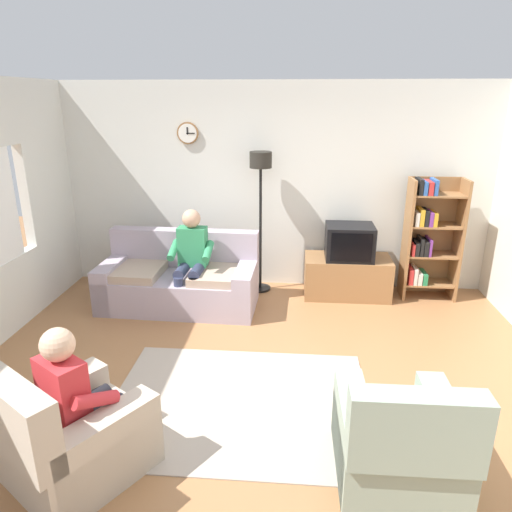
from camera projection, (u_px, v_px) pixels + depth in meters
The scene contains 12 objects.
ground_plane at pixel (260, 392), 4.18m from camera, with size 12.00×12.00×0.00m, color #9E6B42.
back_wall_assembly at pixel (275, 187), 6.25m from camera, with size 6.20×0.17×2.70m.
couch at pixel (180, 282), 5.83m from camera, with size 1.93×0.94×0.90m.
tv_stand at pixel (347, 276), 6.14m from camera, with size 1.10×0.56×0.52m.
tv at pixel (349, 242), 5.96m from camera, with size 0.60×0.49×0.44m.
bookshelf at pixel (428, 237), 5.95m from camera, with size 0.68×0.36×1.56m.
floor_lamp at pixel (261, 184), 5.94m from camera, with size 0.28×0.28×1.85m.
armchair_near_window at pixel (71, 438), 3.19m from camera, with size 1.15×1.18×0.90m.
armchair_near_bookshelf at pixel (398, 443), 3.15m from camera, with size 0.81×0.89×0.90m.
area_rug at pixel (240, 403), 4.01m from camera, with size 2.20×1.70×0.01m, color #AD9E8E.
person_on_couch at pixel (191, 256), 5.58m from camera, with size 0.52×0.55×1.24m.
person_in_left_armchair at pixel (77, 393), 3.15m from camera, with size 0.61×0.64×1.12m.
Camera 1 is at (0.27, -3.55, 2.50)m, focal length 32.86 mm.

